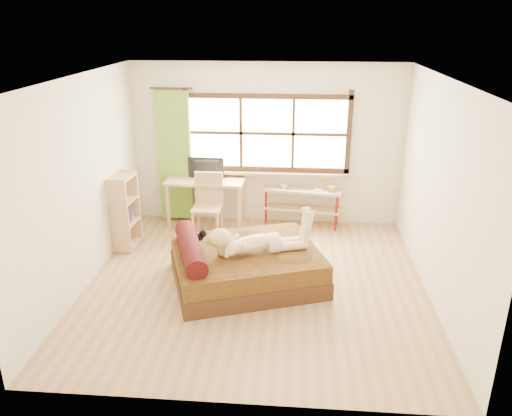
# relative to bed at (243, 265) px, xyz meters

# --- Properties ---
(floor) EXTENTS (4.50, 4.50, 0.00)m
(floor) POSITION_rel_bed_xyz_m (0.17, -0.02, -0.26)
(floor) COLOR #9E754C
(floor) RESTS_ON ground
(ceiling) EXTENTS (4.50, 4.50, 0.00)m
(ceiling) POSITION_rel_bed_xyz_m (0.17, -0.02, 2.44)
(ceiling) COLOR white
(ceiling) RESTS_ON wall_back
(wall_back) EXTENTS (4.50, 0.00, 4.50)m
(wall_back) POSITION_rel_bed_xyz_m (0.17, 2.23, 1.09)
(wall_back) COLOR silver
(wall_back) RESTS_ON floor
(wall_front) EXTENTS (4.50, 0.00, 4.50)m
(wall_front) POSITION_rel_bed_xyz_m (0.17, -2.27, 1.09)
(wall_front) COLOR silver
(wall_front) RESTS_ON floor
(wall_left) EXTENTS (0.00, 4.50, 4.50)m
(wall_left) POSITION_rel_bed_xyz_m (-2.08, -0.02, 1.09)
(wall_left) COLOR silver
(wall_left) RESTS_ON floor
(wall_right) EXTENTS (0.00, 4.50, 4.50)m
(wall_right) POSITION_rel_bed_xyz_m (2.42, -0.02, 1.09)
(wall_right) COLOR silver
(wall_right) RESTS_ON floor
(window) EXTENTS (2.80, 0.16, 1.46)m
(window) POSITION_rel_bed_xyz_m (0.17, 2.20, 1.25)
(window) COLOR #FFEDBF
(window) RESTS_ON wall_back
(curtain) EXTENTS (0.55, 0.10, 2.20)m
(curtain) POSITION_rel_bed_xyz_m (-1.38, 2.11, 0.89)
(curtain) COLOR #588E26
(curtain) RESTS_ON wall_back
(bed) EXTENTS (2.28, 2.05, 0.72)m
(bed) POSITION_rel_bed_xyz_m (0.00, 0.00, 0.00)
(bed) COLOR #311C0E
(bed) RESTS_ON floor
(woman) EXTENTS (1.38, 0.79, 0.57)m
(woman) POSITION_rel_bed_xyz_m (0.19, -0.03, 0.50)
(woman) COLOR beige
(woman) RESTS_ON bed
(kitten) EXTENTS (0.31, 0.20, 0.23)m
(kitten) POSITION_rel_bed_xyz_m (-0.68, 0.12, 0.33)
(kitten) COLOR black
(kitten) RESTS_ON bed
(desk) EXTENTS (1.31, 0.62, 0.81)m
(desk) POSITION_rel_bed_xyz_m (-0.84, 1.93, 0.45)
(desk) COLOR tan
(desk) RESTS_ON floor
(monitor) EXTENTS (0.61, 0.09, 0.35)m
(monitor) POSITION_rel_bed_xyz_m (-0.84, 1.98, 0.73)
(monitor) COLOR black
(monitor) RESTS_ON desk
(chair) EXTENTS (0.46, 0.46, 1.02)m
(chair) POSITION_rel_bed_xyz_m (-0.74, 1.57, 0.31)
(chair) COLOR tan
(chair) RESTS_ON floor
(pipe_shelf) EXTENTS (1.33, 0.51, 0.73)m
(pipe_shelf) POSITION_rel_bed_xyz_m (0.80, 2.05, 0.22)
(pipe_shelf) COLOR tan
(pipe_shelf) RESTS_ON floor
(cup) EXTENTS (0.12, 0.12, 0.09)m
(cup) POSITION_rel_bed_xyz_m (0.49, 2.05, 0.43)
(cup) COLOR gray
(cup) RESTS_ON pipe_shelf
(book) EXTENTS (0.18, 0.22, 0.02)m
(book) POSITION_rel_bed_xyz_m (0.99, 2.05, 0.40)
(book) COLOR gray
(book) RESTS_ON pipe_shelf
(bookshelf) EXTENTS (0.31, 0.52, 1.16)m
(bookshelf) POSITION_rel_bed_xyz_m (-1.91, 0.96, 0.33)
(bookshelf) COLOR tan
(bookshelf) RESTS_ON floor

